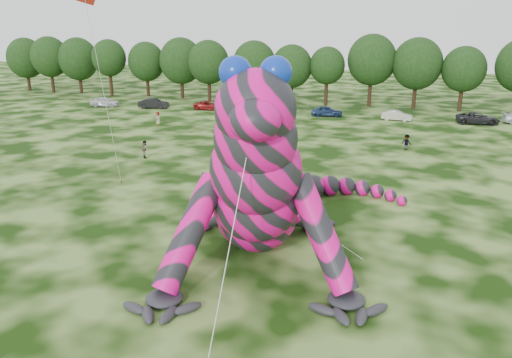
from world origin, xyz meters
The scene contains 27 objects.
ground centered at (0.00, 0.00, 0.00)m, with size 240.00×240.00×0.00m, color #16330A.
inflatable_gecko centered at (5.46, 6.92, 5.29)m, with size 17.80×21.14×10.57m, color #F50B8B, non-canonical shape.
flying_kite centered at (-6.26, 9.82, 12.53)m, with size 2.25×5.38×14.45m.
tree_0 centered at (-54.56, 59.23, 4.75)m, with size 6.91×6.22×9.51m, color black, non-canonical shape.
tree_1 centered at (-48.36, 58.05, 4.90)m, with size 6.74×6.07×9.81m, color black, non-canonical shape.
tree_2 centered at (-43.02, 58.76, 4.82)m, with size 7.04×6.34×9.64m, color black, non-canonical shape.
tree_3 centered at (-35.72, 57.07, 4.72)m, with size 5.81×5.23×9.44m, color black, non-canonical shape.
tree_4 centered at (-29.64, 58.71, 4.53)m, with size 6.22×5.60×9.06m, color black, non-canonical shape.
tree_5 centered at (-23.12, 58.44, 4.90)m, with size 7.16×6.44×9.80m, color black, non-canonical shape.
tree_6 centered at (-17.56, 56.68, 4.75)m, with size 6.52×5.86×9.49m, color black, non-canonical shape.
tree_7 centered at (-10.08, 56.80, 4.74)m, with size 6.68×6.01×9.48m, color black, non-canonical shape.
tree_8 centered at (-4.22, 56.99, 4.47)m, with size 6.14×5.53×8.94m, color black, non-canonical shape.
tree_9 centered at (1.06, 57.35, 4.34)m, with size 5.27×4.74×8.68m, color black, non-canonical shape.
tree_10 centered at (7.40, 58.58, 5.25)m, with size 7.09×6.38×10.50m, color black, non-canonical shape.
tree_11 centered at (13.79, 58.20, 5.03)m, with size 7.01×6.31×10.07m, color black, non-canonical shape.
tree_12 centered at (20.01, 57.74, 4.49)m, with size 5.99×5.39×8.97m, color black, non-canonical shape.
car_0 centered at (-30.22, 46.57, 0.73)m, with size 1.73×4.31×1.47m, color silver.
car_1 centered at (-22.51, 47.29, 0.72)m, with size 1.53×4.40×1.45m, color black.
car_2 centered at (-14.25, 48.46, 0.62)m, with size 2.07×4.49×1.25m, color maroon.
car_3 centered at (-7.24, 48.05, 0.64)m, with size 1.80×4.42×1.28m, color silver.
car_4 centered at (2.73, 48.01, 0.70)m, with size 1.66×4.14×1.41m, color navy.
car_5 centered at (11.79, 47.65, 0.62)m, with size 1.31×3.77×1.24m, color beige.
car_6 centered at (21.38, 48.15, 0.70)m, with size 2.33×5.05×1.40m, color black.
spectator_5 centered at (2.59, 17.87, 0.89)m, with size 1.64×0.52×1.77m, color gray.
spectator_4 centered at (-16.02, 36.17, 0.81)m, with size 0.79×0.51×1.61m, color gray.
spectator_1 centered at (-9.72, 21.64, 0.81)m, with size 0.78×0.61×1.61m, color gray.
spectator_2 centered at (13.19, 31.66, 0.78)m, with size 1.00×0.58×1.55m, color gray.
Camera 1 is at (12.96, -17.91, 11.73)m, focal length 35.00 mm.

